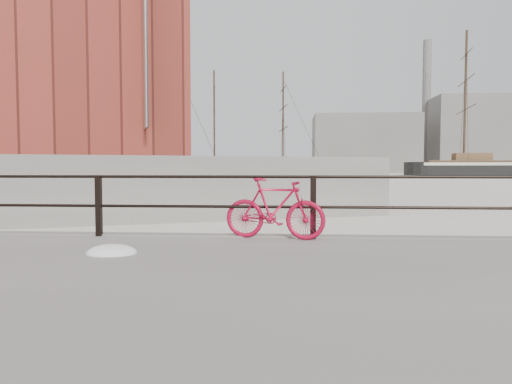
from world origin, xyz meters
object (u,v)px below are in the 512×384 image
(schooner_mid, at_px, (249,176))
(workboat_near, at_px, (71,187))
(bicycle, at_px, (275,209))
(schooner_left, at_px, (144,177))

(schooner_mid, xyz_separation_m, workboat_near, (-9.53, -54.25, 0.00))
(schooner_mid, bearing_deg, bicycle, -93.77)
(bicycle, relative_size, schooner_left, 0.06)
(schooner_left, bearing_deg, bicycle, -95.63)
(bicycle, bearing_deg, schooner_left, 120.76)
(schooner_left, distance_m, workboat_near, 40.80)
(bicycle, height_order, workboat_near, workboat_near)
(schooner_mid, distance_m, schooner_left, 21.70)
(schooner_left, height_order, workboat_near, schooner_left)
(bicycle, xyz_separation_m, schooner_mid, (-7.61, 82.35, -0.83))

